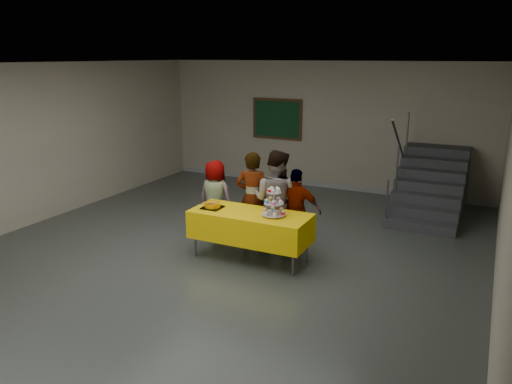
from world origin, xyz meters
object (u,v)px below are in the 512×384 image
(bear_cake, at_px, (213,204))
(schoolchild_a, at_px, (215,197))
(cupcake_stand, at_px, (274,204))
(schoolchild_d, at_px, (296,211))
(schoolchild_b, at_px, (252,198))
(schoolchild_c, at_px, (276,200))
(noticeboard, at_px, (277,119))
(staircase, at_px, (431,188))
(bake_table, at_px, (250,226))

(bear_cake, relative_size, schoolchild_a, 0.27)
(cupcake_stand, bearing_deg, schoolchild_d, 78.55)
(cupcake_stand, relative_size, schoolchild_b, 0.28)
(schoolchild_c, height_order, schoolchild_d, schoolchild_c)
(noticeboard, bearing_deg, staircase, -12.30)
(schoolchild_c, distance_m, staircase, 3.90)
(bake_table, distance_m, schoolchild_d, 0.82)
(bear_cake, xyz_separation_m, staircase, (2.84, 3.95, -0.34))
(schoolchild_b, distance_m, schoolchild_d, 0.83)
(cupcake_stand, xyz_separation_m, schoolchild_b, (-0.70, 0.68, -0.16))
(schoolchild_c, bearing_deg, schoolchild_b, -8.47)
(schoolchild_c, relative_size, schoolchild_d, 1.21)
(bake_table, height_order, cupcake_stand, cupcake_stand)
(cupcake_stand, xyz_separation_m, bear_cake, (-1.04, -0.07, -0.12))
(cupcake_stand, height_order, schoolchild_b, schoolchild_b)
(schoolchild_b, bearing_deg, noticeboard, -84.49)
(cupcake_stand, xyz_separation_m, schoolchild_d, (0.12, 0.62, -0.26))
(schoolchild_c, height_order, noticeboard, noticeboard)
(schoolchild_d, bearing_deg, noticeboard, -73.20)
(cupcake_stand, relative_size, staircase, 0.19)
(schoolchild_c, relative_size, staircase, 0.70)
(bear_cake, distance_m, schoolchild_c, 1.04)
(schoolchild_a, distance_m, noticeboard, 4.09)
(schoolchild_b, height_order, schoolchild_c, schoolchild_c)
(bake_table, distance_m, schoolchild_a, 1.36)
(bake_table, bearing_deg, schoolchild_c, 72.93)
(bake_table, height_order, schoolchild_a, schoolchild_a)
(schoolchild_c, bearing_deg, bear_cake, 42.34)
(bake_table, relative_size, noticeboard, 1.45)
(bear_cake, distance_m, noticeboard, 4.95)
(schoolchild_a, distance_m, staircase, 4.53)
(bear_cake, height_order, schoolchild_a, schoolchild_a)
(cupcake_stand, distance_m, staircase, 4.31)
(schoolchild_d, distance_m, noticeboard, 4.73)
(schoolchild_a, relative_size, schoolchild_c, 0.81)
(cupcake_stand, height_order, schoolchild_a, schoolchild_a)
(bear_cake, bearing_deg, bake_table, 4.80)
(bear_cake, relative_size, staircase, 0.15)
(bake_table, relative_size, schoolchild_b, 1.19)
(schoolchild_a, bearing_deg, schoolchild_d, 176.69)
(bear_cake, height_order, staircase, staircase)
(schoolchild_a, bearing_deg, staircase, -134.23)
(schoolchild_b, bearing_deg, bear_cake, 52.84)
(cupcake_stand, distance_m, schoolchild_a, 1.70)
(noticeboard, bearing_deg, schoolchild_c, -66.41)
(schoolchild_b, bearing_deg, cupcake_stand, 123.07)
(schoolchild_a, xyz_separation_m, staircase, (3.29, 3.11, -0.18))
(schoolchild_c, bearing_deg, schoolchild_a, -4.58)
(cupcake_stand, bearing_deg, bear_cake, -176.42)
(bake_table, relative_size, schoolchild_d, 1.36)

